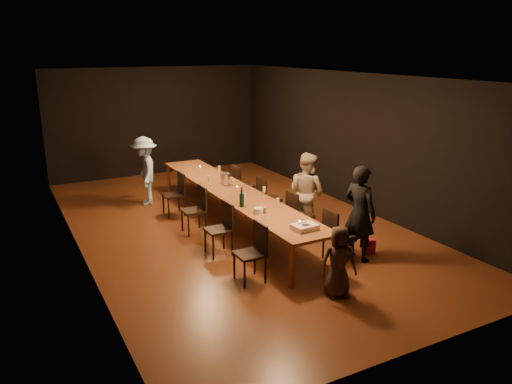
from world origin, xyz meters
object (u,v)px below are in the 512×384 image
birthday_cake (305,227)px  chair_right_3 (244,185)px  chair_left_2 (194,210)px  man_blue (145,171)px  child (339,262)px  champagne_bottle (242,197)px  chair_right_0 (339,235)px  table (233,193)px  ice_bucket (225,179)px  chair_left_0 (250,253)px  chair_left_1 (218,229)px  chair_right_2 (269,198)px  plate_stack (259,211)px  chair_right_1 (300,214)px  woman_tan (307,192)px  woman_birthday (360,213)px  chair_left_3 (173,194)px

birthday_cake → chair_right_3: bearing=74.5°
chair_left_2 → man_blue: 2.32m
child → champagne_bottle: 2.44m
chair_right_0 → table: bearing=-160.5°
man_blue → ice_bucket: man_blue is taller
chair_right_0 → child: size_ratio=0.86×
chair_left_0 → chair_left_1: (0.00, 1.20, 0.00)m
chair_right_2 → chair_left_1: bearing=-54.8°
chair_left_0 → chair_left_1: bearing=0.0°
chair_left_1 → child: (0.93, -2.22, 0.07)m
chair_right_0 → plate_stack: (-1.07, 0.88, 0.33)m
chair_left_0 → chair_left_1: same height
table → chair_right_3: bearing=54.7°
chair_right_1 → woman_tan: woman_tan is taller
woman_tan → child: bearing=138.8°
chair_right_2 → ice_bucket: ice_bucket is taller
man_blue → champagne_bottle: size_ratio=4.29×
chair_right_3 → chair_left_2: bearing=-54.8°
table → woman_birthday: size_ratio=3.60×
chair_right_0 → woman_birthday: 0.51m
table → woman_tan: size_ratio=3.78×
chair_right_1 → chair_right_3: size_ratio=1.00×
chair_right_3 → birthday_cake: bearing=-12.0°
chair_right_0 → child: (-0.77, -1.02, 0.07)m
table → birthday_cake: 2.56m
ice_bucket → woman_birthday: bearing=-69.9°
table → champagne_bottle: (-0.31, -1.04, 0.23)m
chair_left_0 → ice_bucket: bearing=-17.5°
man_blue → ice_bucket: size_ratio=6.72×
chair_right_3 → champagne_bottle: 2.56m
chair_right_0 → chair_right_2: size_ratio=1.00×
champagne_bottle → chair_right_1: bearing=-8.0°
woman_birthday → woman_tan: bearing=-15.6°
chair_left_0 → woman_tan: bearing=-53.9°
chair_left_1 → chair_left_2: 1.20m
chair_right_1 → chair_left_0: same height
chair_left_1 → chair_left_3: same height
child → plate_stack: bearing=118.2°
ice_bucket → plate_stack: bearing=-97.9°
chair_left_1 → birthday_cake: 1.66m
woman_tan → champagne_bottle: (-1.46, -0.09, 0.14)m
chair_right_0 → ice_bucket: ice_bucket is taller
table → child: bearing=-88.7°
table → birthday_cake: (0.05, -2.55, 0.09)m
chair_left_2 → champagne_bottle: champagne_bottle is taller
chair_right_1 → child: size_ratio=0.86×
chair_left_1 → woman_birthday: size_ratio=0.56×
table → chair_right_0: 2.56m
birthday_cake → table: bearing=87.7°
chair_left_2 → chair_left_3: bearing=0.0°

